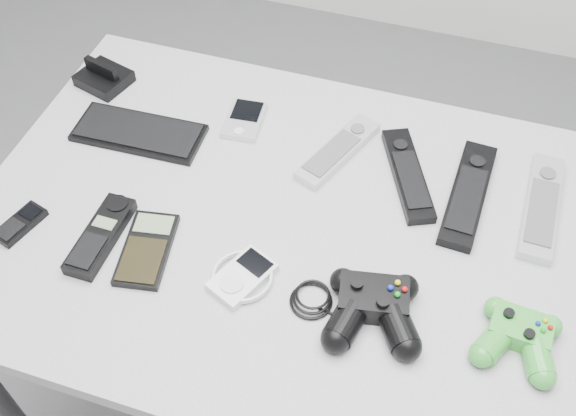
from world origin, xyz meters
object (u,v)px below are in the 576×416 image
(remote_black_a, at_px, (408,174))
(controller_black, at_px, (373,306))
(cordless_handset, at_px, (101,235))
(calculator, at_px, (147,249))
(pda, at_px, (244,120))
(controller_green, at_px, (519,335))
(remote_silver_b, at_px, (542,206))
(remote_silver_a, at_px, (338,150))
(desk, at_px, (314,253))
(mp3_player, at_px, (242,276))
(remote_black_b, at_px, (468,193))
(mobile_phone, at_px, (20,224))
(pda_keyboard, at_px, (139,132))

(remote_black_a, relative_size, controller_black, 0.86)
(cordless_handset, height_order, controller_black, controller_black)
(calculator, distance_m, controller_black, 0.38)
(remote_black_a, bearing_deg, pda, 147.57)
(controller_black, relative_size, controller_green, 1.90)
(remote_silver_b, bearing_deg, remote_silver_a, 178.31)
(desk, relative_size, controller_green, 8.88)
(mp3_player, xyz_separation_m, controller_green, (0.42, 0.02, 0.01))
(desk, relative_size, controller_black, 4.68)
(remote_black_b, height_order, mp3_player, remote_black_b)
(mp3_player, bearing_deg, controller_black, 23.61)
(desk, height_order, mp3_player, mp3_player)
(pda, relative_size, remote_silver_a, 0.52)
(remote_silver_b, relative_size, calculator, 1.58)
(mobile_phone, relative_size, controller_green, 0.68)
(pda, xyz_separation_m, remote_silver_b, (0.56, -0.05, 0.00))
(pda, height_order, remote_silver_a, remote_silver_a)
(remote_black_a, relative_size, mp3_player, 2.07)
(calculator, bearing_deg, mp3_player, -11.00)
(remote_silver_b, bearing_deg, controller_green, -91.26)
(desk, height_order, cordless_handset, cordless_handset)
(cordless_handset, bearing_deg, pda, 69.61)
(remote_black_b, bearing_deg, pda, 175.43)
(mobile_phone, distance_m, controller_black, 0.60)
(mobile_phone, height_order, calculator, same)
(pda_keyboard, bearing_deg, pda, 25.40)
(desk, bearing_deg, pda, 134.43)
(pda, bearing_deg, desk, -50.83)
(remote_silver_a, height_order, mp3_player, remote_silver_a)
(remote_silver_b, bearing_deg, controller_black, -126.43)
(mp3_player, relative_size, controller_green, 0.79)
(mobile_phone, distance_m, calculator, 0.22)
(desk, relative_size, remote_black_b, 4.87)
(pda, height_order, cordless_handset, cordless_handset)
(remote_silver_b, relative_size, cordless_handset, 1.44)
(remote_silver_a, bearing_deg, pda_keyboard, -148.19)
(controller_black, bearing_deg, controller_green, -5.52)
(desk, height_order, remote_silver_a, remote_silver_a)
(pda_keyboard, distance_m, cordless_handset, 0.25)
(desk, xyz_separation_m, pda, (-0.20, 0.21, 0.08))
(controller_black, bearing_deg, remote_silver_b, 41.01)
(remote_silver_a, distance_m, cordless_handset, 0.44)
(pda, xyz_separation_m, controller_black, (0.33, -0.34, 0.02))
(pda, relative_size, mobile_phone, 1.16)
(pda, bearing_deg, pda_keyboard, -157.76)
(remote_black_b, relative_size, calculator, 1.63)
(remote_silver_a, relative_size, calculator, 1.36)
(remote_black_a, bearing_deg, pda_keyboard, 160.81)
(desk, relative_size, pda, 11.34)
(pda, bearing_deg, remote_black_b, -12.93)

